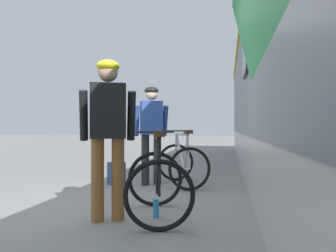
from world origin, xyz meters
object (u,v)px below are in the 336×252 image
Objects in this scene: cyclist_near_in_blue at (151,126)px; bicycle_near_silver at (182,163)px; backpack_on_platform at (116,173)px; cyclist_far_in_dark at (108,124)px; water_bottle_near_the_bikes at (156,208)px; bicycle_far_black at (157,182)px.

cyclist_near_in_blue is 1.40× the size of bicycle_near_silver.
cyclist_near_in_blue is at bearing 24.72° from backpack_on_platform.
cyclist_near_in_blue is 2.24m from cyclist_far_in_dark.
bicycle_near_silver is at bearing 89.87° from water_bottle_near_the_bikes.
bicycle_near_silver is 5.98× the size of water_bottle_near_the_bikes.
backpack_on_platform is at bearing 121.26° from water_bottle_near_the_bikes.
backpack_on_platform is 2.26m from water_bottle_near_the_bikes.
water_bottle_near_the_bikes is at bearing 23.31° from cyclist_far_in_dark.
water_bottle_near_the_bikes is (0.49, 0.21, -0.95)m from cyclist_far_in_dark.
cyclist_near_in_blue is at bearing 105.50° from bicycle_far_black.
bicycle_far_black is 3.05× the size of backpack_on_platform.
cyclist_near_in_blue is 1.00× the size of cyclist_far_in_dark.
water_bottle_near_the_bikes is at bearing -42.71° from backpack_on_platform.
bicycle_far_black is 2.27m from backpack_on_platform.
backpack_on_platform reaches higher than water_bottle_near_the_bikes.
cyclist_near_in_blue is 8.37× the size of water_bottle_near_the_bikes.
water_bottle_near_the_bikes is (-0.01, -0.01, -0.30)m from bicycle_far_black.
cyclist_near_in_blue is 0.86m from bicycle_near_silver.
cyclist_far_in_dark is at bearing -88.57° from cyclist_near_in_blue.
water_bottle_near_the_bikes is at bearing -74.85° from cyclist_near_in_blue.
bicycle_near_silver is (0.50, 2.28, -0.65)m from cyclist_far_in_dark.
bicycle_near_silver is 1.20m from backpack_on_platform.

